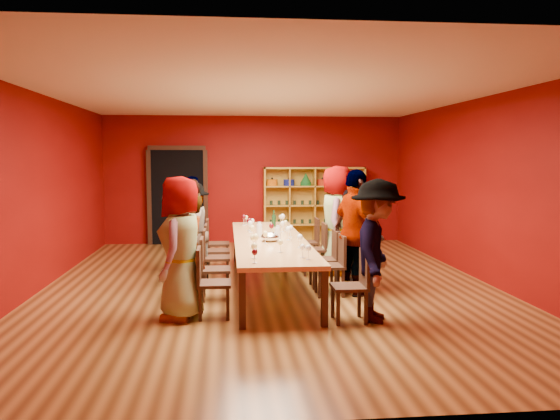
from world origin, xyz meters
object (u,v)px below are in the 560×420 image
object	(u,v)px
chair_person_left_2	(212,254)
person_left_0	(181,248)
person_right_2	(355,237)
wine_bottle	(274,220)
person_left_3	(192,229)
person_left_4	(193,222)
chair_person_left_4	(214,240)
person_right_3	(337,220)
chair_person_left_0	(208,279)
person_left_1	(192,248)
chair_person_left_1	(210,265)
chair_person_left_3	(213,247)
chair_person_right_0	(356,282)
person_right_4	(334,222)
person_left_2	(188,233)
person_right_1	(356,232)
chair_person_right_4	(311,239)
shelving_unit	(314,202)
tasting_table	(269,242)
spittoon_bowl	(270,237)
chair_person_right_2	(328,255)
person_right_0	(377,250)
chair_person_right_1	(335,262)

from	to	relation	value
chair_person_left_2	person_left_0	bearing A→B (deg)	-100.34
person_right_2	wine_bottle	world-z (taller)	person_right_2
person_left_3	person_left_4	xyz separation A→B (m)	(-0.03, 0.79, 0.03)
chair_person_left_4	person_right_3	bearing A→B (deg)	-20.69
chair_person_left_0	person_left_1	xyz separation A→B (m)	(-0.25, 0.87, 0.26)
chair_person_left_1	wine_bottle	world-z (taller)	wine_bottle
chair_person_left_3	chair_person_right_0	xyz separation A→B (m)	(1.82, -2.79, 0.00)
person_left_4	person_right_3	world-z (taller)	person_right_3
person_right_3	person_right_4	distance (m)	0.80
person_left_2	person_right_4	world-z (taller)	person_left_2
person_left_1	chair_person_left_3	distance (m)	1.61
person_left_1	person_right_1	world-z (taller)	person_right_1
chair_person_right_4	shelving_unit	bearing A→B (deg)	79.97
chair_person_left_3	tasting_table	bearing A→B (deg)	-41.40
person_left_1	person_left_3	world-z (taller)	person_left_3
person_right_2	spittoon_bowl	distance (m)	1.35
shelving_unit	person_right_1	bearing A→B (deg)	-92.08
tasting_table	person_left_4	world-z (taller)	person_left_4
shelving_unit	person_right_1	distance (m)	5.00
tasting_table	chair_person_right_4	xyz separation A→B (m)	(0.91, 1.57, -0.20)
chair_person_left_0	chair_person_right_0	world-z (taller)	same
tasting_table	person_right_2	size ratio (longest dim) A/B	2.86
wine_bottle	person_left_0	bearing A→B (deg)	-114.43
person_left_1	chair_person_right_2	xyz separation A→B (m)	(2.07, 0.61, -0.26)
person_right_3	person_left_4	bearing A→B (deg)	89.47
chair_person_left_2	wine_bottle	size ratio (longest dim) A/B	2.92
shelving_unit	chair_person_right_2	world-z (taller)	shelving_unit
chair_person_left_1	spittoon_bowl	world-z (taller)	spittoon_bowl
person_left_3	person_right_2	bearing A→B (deg)	82.15
person_right_0	wine_bottle	distance (m)	3.65
chair_person_right_4	chair_person_left_0	bearing A→B (deg)	-119.59
shelving_unit	spittoon_bowl	xyz separation A→B (m)	(-1.41, -4.58, -0.17)
tasting_table	chair_person_left_1	world-z (taller)	chair_person_left_1
chair_person_left_2	chair_person_right_4	xyz separation A→B (m)	(1.82, 1.42, 0.00)
tasting_table	person_left_2	bearing A→B (deg)	173.41
chair_person_right_0	shelving_unit	bearing A→B (deg)	85.59
person_right_1	chair_person_right_4	size ratio (longest dim) A/B	2.08
person_left_1	person_right_3	xyz separation A→B (m)	(2.40, 1.56, 0.19)
chair_person_left_0	person_left_1	distance (m)	0.94
person_left_2	chair_person_right_1	size ratio (longest dim) A/B	1.89
person_left_1	chair_person_left_2	bearing A→B (deg)	148.71
chair_person_left_0	chair_person_left_1	distance (m)	0.87
chair_person_right_0	person_right_3	xyz separation A→B (m)	(0.32, 2.77, 0.45)
chair_person_right_2	chair_person_left_2	bearing A→B (deg)	170.44
shelving_unit	person_left_3	world-z (taller)	shelving_unit
chair_person_left_1	person_right_1	size ratio (longest dim) A/B	0.48
shelving_unit	chair_person_left_3	distance (m)	4.23
chair_person_right_0	chair_person_left_0	bearing A→B (deg)	169.22
person_right_2	chair_person_right_4	world-z (taller)	person_right_2
chair_person_left_2	wine_bottle	xyz separation A→B (m)	(1.11, 1.38, 0.37)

